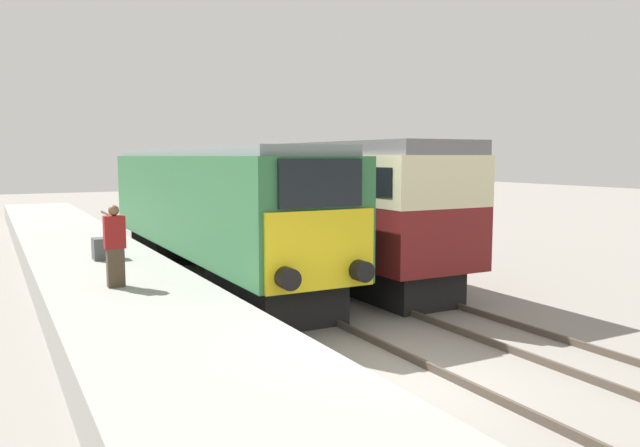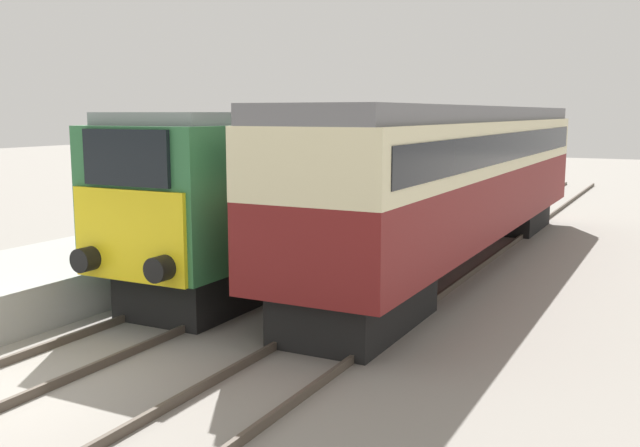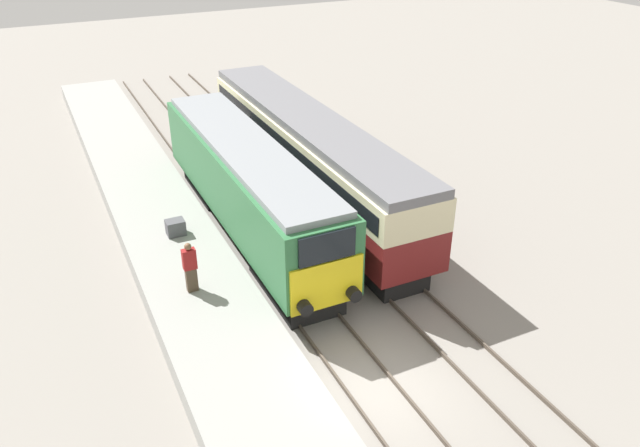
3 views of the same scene
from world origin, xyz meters
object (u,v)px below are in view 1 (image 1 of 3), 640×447
(locomotive, at_px, (209,206))
(person_on_platform, at_px, (115,246))
(passenger_carriage, at_px, (288,192))
(luggage_crate, at_px, (106,248))

(locomotive, height_order, person_on_platform, locomotive)
(passenger_carriage, xyz_separation_m, person_on_platform, (-6.94, -5.82, -0.70))
(person_on_platform, distance_m, luggage_crate, 4.03)
(locomotive, height_order, luggage_crate, locomotive)
(locomotive, relative_size, passenger_carriage, 0.85)
(locomotive, distance_m, luggage_crate, 3.28)
(locomotive, xyz_separation_m, passenger_carriage, (3.40, 1.58, 0.26))
(luggage_crate, bearing_deg, locomotive, 5.22)
(passenger_carriage, height_order, luggage_crate, passenger_carriage)
(person_on_platform, relative_size, luggage_crate, 2.57)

